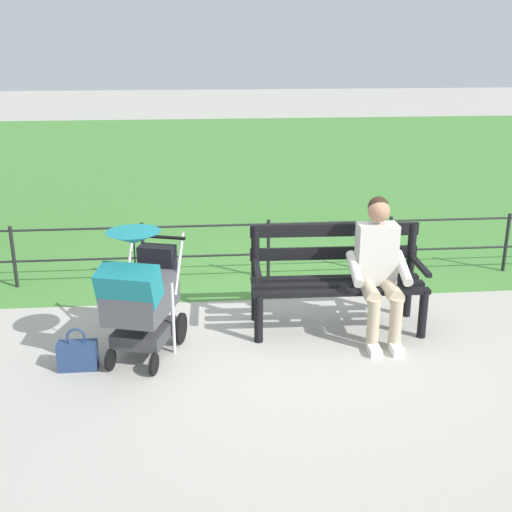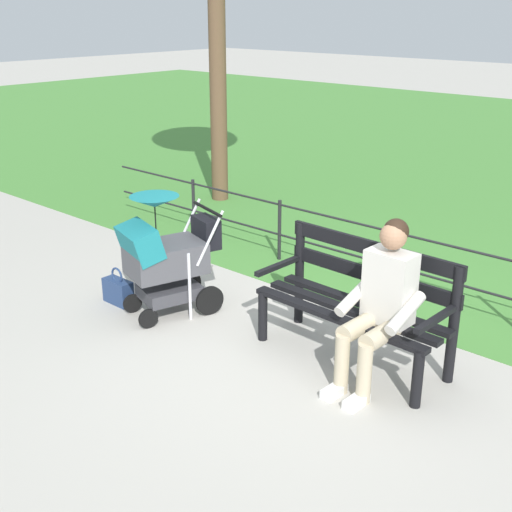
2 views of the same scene
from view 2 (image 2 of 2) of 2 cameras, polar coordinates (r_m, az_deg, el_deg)
ground_plane at (r=5.79m, az=3.74°, el=-7.32°), size 60.00×60.00×0.00m
park_bench at (r=5.39m, az=8.76°, el=-3.52°), size 1.62×0.65×0.96m
person_on_bench at (r=5.00m, az=10.63°, el=-3.75°), size 0.54×0.74×1.28m
stroller at (r=6.11m, az=-7.80°, el=0.17°), size 0.73×0.98×1.15m
handbag at (r=6.58m, az=-11.73°, el=-2.94°), size 0.32×0.14×0.37m
park_fence at (r=6.57m, az=13.40°, el=-0.33°), size 8.40×0.04×0.70m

